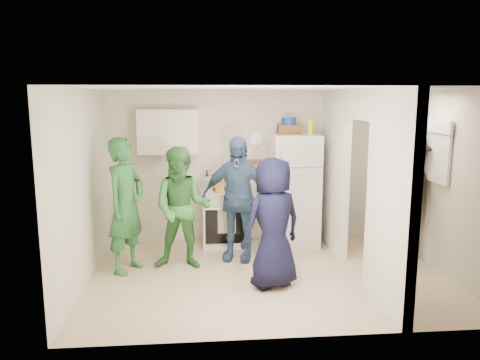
{
  "coord_description": "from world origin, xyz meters",
  "views": [
    {
      "loc": [
        -0.91,
        -6.0,
        2.4
      ],
      "look_at": [
        -0.35,
        0.4,
        1.25
      ],
      "focal_mm": 35.0,
      "sensor_mm": 36.0,
      "label": 1
    }
  ],
  "objects_px": {
    "blue_bowl": "(289,121)",
    "person_denim": "(237,199)",
    "person_green_center": "(182,208)",
    "person_navy": "(273,223)",
    "yellow_cup_stack_top": "(311,127)",
    "stove": "(226,218)",
    "person_nook": "(405,196)",
    "person_green_left": "(126,205)",
    "fridge": "(294,190)",
    "wicker_basket": "(289,129)"
  },
  "relations": [
    {
      "from": "wicker_basket",
      "to": "person_green_left",
      "type": "relative_size",
      "value": 0.19
    },
    {
      "from": "fridge",
      "to": "wicker_basket",
      "type": "relative_size",
      "value": 5.17
    },
    {
      "from": "fridge",
      "to": "yellow_cup_stack_top",
      "type": "xyz_separation_m",
      "value": [
        0.22,
        -0.1,
        1.03
      ]
    },
    {
      "from": "person_green_center",
      "to": "person_nook",
      "type": "xyz_separation_m",
      "value": [
        3.26,
        0.11,
        0.1
      ]
    },
    {
      "from": "fridge",
      "to": "person_navy",
      "type": "height_order",
      "value": "fridge"
    },
    {
      "from": "wicker_basket",
      "to": "person_green_left",
      "type": "distance_m",
      "value": 2.82
    },
    {
      "from": "person_navy",
      "to": "person_nook",
      "type": "relative_size",
      "value": 0.87
    },
    {
      "from": "fridge",
      "to": "wicker_basket",
      "type": "distance_m",
      "value": 0.99
    },
    {
      "from": "wicker_basket",
      "to": "person_green_center",
      "type": "xyz_separation_m",
      "value": [
        -1.67,
        -1.0,
        -1.02
      ]
    },
    {
      "from": "fridge",
      "to": "person_nook",
      "type": "distance_m",
      "value": 1.71
    },
    {
      "from": "person_navy",
      "to": "person_nook",
      "type": "bearing_deg",
      "value": 178.47
    },
    {
      "from": "wicker_basket",
      "to": "person_green_center",
      "type": "distance_m",
      "value": 2.2
    },
    {
      "from": "person_nook",
      "to": "person_navy",
      "type": "bearing_deg",
      "value": -51.74
    },
    {
      "from": "blue_bowl",
      "to": "person_denim",
      "type": "distance_m",
      "value": 1.57
    },
    {
      "from": "person_navy",
      "to": "person_denim",
      "type": "bearing_deg",
      "value": -94.75
    },
    {
      "from": "person_green_center",
      "to": "yellow_cup_stack_top",
      "type": "bearing_deg",
      "value": 29.56
    },
    {
      "from": "person_green_center",
      "to": "person_denim",
      "type": "xyz_separation_m",
      "value": [
        0.79,
        0.29,
        0.06
      ]
    },
    {
      "from": "fridge",
      "to": "blue_bowl",
      "type": "bearing_deg",
      "value": 153.43
    },
    {
      "from": "fridge",
      "to": "person_navy",
      "type": "xyz_separation_m",
      "value": [
        -0.62,
        -1.71,
        -0.07
      ]
    },
    {
      "from": "wicker_basket",
      "to": "yellow_cup_stack_top",
      "type": "height_order",
      "value": "yellow_cup_stack_top"
    },
    {
      "from": "blue_bowl",
      "to": "person_green_center",
      "type": "distance_m",
      "value": 2.26
    },
    {
      "from": "blue_bowl",
      "to": "yellow_cup_stack_top",
      "type": "bearing_deg",
      "value": -25.11
    },
    {
      "from": "stove",
      "to": "person_denim",
      "type": "bearing_deg",
      "value": -78.98
    },
    {
      "from": "person_green_center",
      "to": "person_navy",
      "type": "bearing_deg",
      "value": -26.8
    },
    {
      "from": "person_green_center",
      "to": "person_navy",
      "type": "relative_size",
      "value": 1.04
    },
    {
      "from": "stove",
      "to": "wicker_basket",
      "type": "xyz_separation_m",
      "value": [
        1.02,
        0.02,
        1.43
      ]
    },
    {
      "from": "person_green_left",
      "to": "person_navy",
      "type": "distance_m",
      "value": 2.05
    },
    {
      "from": "stove",
      "to": "person_green_left",
      "type": "relative_size",
      "value": 0.49
    },
    {
      "from": "wicker_basket",
      "to": "person_denim",
      "type": "height_order",
      "value": "wicker_basket"
    },
    {
      "from": "person_green_center",
      "to": "person_denim",
      "type": "distance_m",
      "value": 0.84
    },
    {
      "from": "blue_bowl",
      "to": "person_green_left",
      "type": "height_order",
      "value": "blue_bowl"
    },
    {
      "from": "fridge",
      "to": "person_nook",
      "type": "xyz_separation_m",
      "value": [
        1.49,
        -0.84,
        0.06
      ]
    },
    {
      "from": "fridge",
      "to": "person_green_center",
      "type": "height_order",
      "value": "fridge"
    },
    {
      "from": "person_denim",
      "to": "person_navy",
      "type": "height_order",
      "value": "person_denim"
    },
    {
      "from": "wicker_basket",
      "to": "blue_bowl",
      "type": "distance_m",
      "value": 0.13
    },
    {
      "from": "blue_bowl",
      "to": "person_denim",
      "type": "xyz_separation_m",
      "value": [
        -0.88,
        -0.71,
        -1.09
      ]
    },
    {
      "from": "yellow_cup_stack_top",
      "to": "person_green_left",
      "type": "bearing_deg",
      "value": -161.94
    },
    {
      "from": "person_green_center",
      "to": "person_denim",
      "type": "relative_size",
      "value": 0.94
    },
    {
      "from": "stove",
      "to": "blue_bowl",
      "type": "distance_m",
      "value": 1.86
    },
    {
      "from": "blue_bowl",
      "to": "yellow_cup_stack_top",
      "type": "distance_m",
      "value": 0.36
    },
    {
      "from": "person_green_left",
      "to": "person_green_center",
      "type": "distance_m",
      "value": 0.77
    },
    {
      "from": "yellow_cup_stack_top",
      "to": "person_navy",
      "type": "relative_size",
      "value": 0.15
    },
    {
      "from": "stove",
      "to": "person_nook",
      "type": "bearing_deg",
      "value": -18.39
    },
    {
      "from": "stove",
      "to": "person_navy",
      "type": "relative_size",
      "value": 0.55
    },
    {
      "from": "fridge",
      "to": "person_green_left",
      "type": "distance_m",
      "value": 2.73
    },
    {
      "from": "person_navy",
      "to": "wicker_basket",
      "type": "bearing_deg",
      "value": -130.45
    },
    {
      "from": "blue_bowl",
      "to": "person_green_center",
      "type": "height_order",
      "value": "blue_bowl"
    },
    {
      "from": "person_green_center",
      "to": "person_nook",
      "type": "bearing_deg",
      "value": 8.51
    },
    {
      "from": "person_green_left",
      "to": "person_denim",
      "type": "bearing_deg",
      "value": -49.41
    },
    {
      "from": "blue_bowl",
      "to": "person_nook",
      "type": "distance_m",
      "value": 2.1
    }
  ]
}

